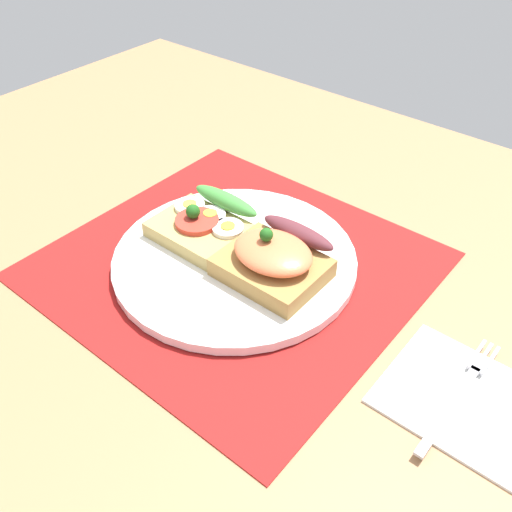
{
  "coord_description": "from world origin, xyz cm",
  "views": [
    {
      "loc": [
        31.92,
        -35.15,
        40.56
      ],
      "look_at": [
        3.0,
        0.0,
        2.89
      ],
      "focal_mm": 39.87,
      "sensor_mm": 36.0,
      "label": 1
    }
  ],
  "objects": [
    {
      "name": "sandwich_egg_tomato",
      "position": [
        -5.16,
        0.9,
        2.78
      ],
      "size": [
        10.37,
        9.34,
        3.95
      ],
      "color": "tan",
      "rests_on": "plate"
    },
    {
      "name": "ground_plane",
      "position": [
        0.0,
        0.0,
        -1.6
      ],
      "size": [
        120.0,
        90.0,
        3.2
      ],
      "primitive_type": "cube",
      "color": "#9C6F49"
    },
    {
      "name": "placemat",
      "position": [
        0.0,
        0.0,
        0.15
      ],
      "size": [
        37.59,
        35.77,
        0.3
      ],
      "primitive_type": "cube",
      "color": "maroon",
      "rests_on": "ground_plane"
    },
    {
      "name": "napkin",
      "position": [
        26.93,
        -0.99,
        0.3
      ],
      "size": [
        13.47,
        11.39,
        0.6
      ],
      "primitive_type": "cube",
      "color": "white",
      "rests_on": "ground_plane"
    },
    {
      "name": "plate",
      "position": [
        0.0,
        0.0,
        0.84
      ],
      "size": [
        26.44,
        26.44,
        1.09
      ],
      "primitive_type": "cylinder",
      "color": "white",
      "rests_on": "placemat"
    },
    {
      "name": "sandwich_salmon",
      "position": [
        5.14,
        0.24,
        3.42
      ],
      "size": [
        10.44,
        9.87,
        5.64
      ],
      "color": "#A1793F",
      "rests_on": "plate"
    },
    {
      "name": "fork",
      "position": [
        26.4,
        -0.89,
        0.76
      ],
      "size": [
        1.62,
        14.73,
        0.32
      ],
      "color": "#B7B7BC",
      "rests_on": "napkin"
    }
  ]
}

